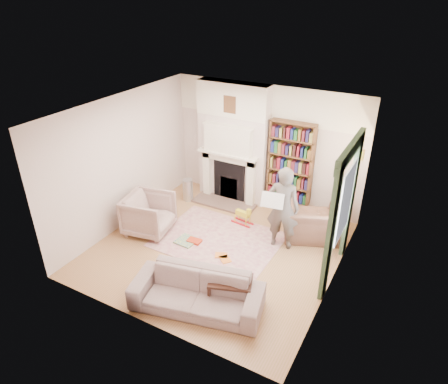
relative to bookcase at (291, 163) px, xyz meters
The scene contains 25 objects.
floor 2.51m from the bookcase, 107.05° to the right, with size 4.50×4.50×0.00m, color olive.
ceiling 2.75m from the bookcase, 107.05° to the right, with size 4.50×4.50×0.00m, color white.
wall_back 0.70m from the bookcase, 168.69° to the left, with size 4.50×4.50×0.00m, color beige.
wall_front 4.42m from the bookcase, 98.46° to the right, with size 4.50×4.50×0.00m, color beige.
wall_left 3.60m from the bookcase, 143.83° to the right, with size 4.50×4.50×0.00m, color beige.
wall_right 2.67m from the bookcase, 52.96° to the right, with size 4.50×4.50×0.00m, color beige.
fireplace 1.42m from the bookcase, behind, with size 1.70×0.58×2.80m.
bookcase is the anchor object (origin of this frame).
window 2.36m from the bookcase, 47.34° to the right, with size 0.02×0.90×1.30m, color silver.
curtain_left 2.87m from the bookcase, 57.36° to the right, with size 0.07×0.32×2.40m, color #2D432B.
curtain_right 1.86m from the bookcase, 33.35° to the right, with size 0.07×0.32×2.40m, color #2D432B.
pelmet 2.60m from the bookcase, 48.16° to the right, with size 0.09×1.70×0.24m, color #2D432B.
wall_sconce 1.68m from the bookcase, 24.19° to the right, with size 0.20×0.24×0.24m, color gold, non-canonical shape.
rug 2.34m from the bookcase, 112.64° to the right, with size 2.42×1.86×0.01m, color beige.
armchair_reading 1.43m from the bookcase, 44.26° to the right, with size 1.18×1.03×0.76m, color brown.
armchair_left 3.27m from the bookcase, 134.34° to the right, with size 0.89×0.92×0.84m, color #BEAD9D.
sofa 3.80m from the bookcase, 92.24° to the right, with size 2.11×0.82×0.62m, color #A59888.
man_reading 1.52m from the bookcase, 74.31° to the right, with size 0.63×0.41×1.72m, color #4F463F.
newspaper 1.65m from the bookcase, 81.22° to the right, with size 0.43×0.02×0.30m, color silver.
coffee_table 3.47m from the bookcase, 85.39° to the right, with size 0.70×0.45×0.45m, color #351A12, non-canonical shape.
paraffin_heater 2.54m from the bookcase, 161.79° to the right, with size 0.24×0.24×0.55m, color #AEB2B6.
rocking_horse 1.58m from the bookcase, 120.27° to the right, with size 0.48×0.19×0.42m, color gold, non-canonical shape.
board_game 2.85m from the bookcase, 120.43° to the right, with size 0.39×0.39×0.03m, color gold.
game_box_lid 2.73m from the bookcase, 118.15° to the right, with size 0.28×0.19×0.05m, color #B52E14.
comic_annuals 2.79m from the bookcase, 99.91° to the right, with size 0.47×0.74×0.02m.
Camera 1 is at (3.24, -5.66, 4.72)m, focal length 32.00 mm.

